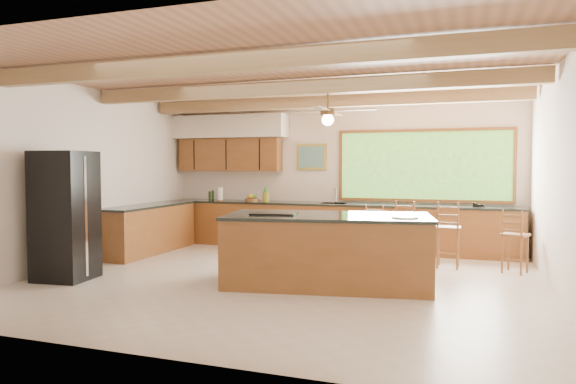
% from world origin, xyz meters
% --- Properties ---
extents(ground, '(7.20, 7.20, 0.00)m').
position_xyz_m(ground, '(0.00, 0.00, 0.00)').
color(ground, beige).
rests_on(ground, ground).
extents(room_shell, '(7.27, 6.54, 3.02)m').
position_xyz_m(room_shell, '(-0.17, 0.65, 2.21)').
color(room_shell, beige).
rests_on(room_shell, ground).
extents(counter_run, '(7.12, 3.10, 1.26)m').
position_xyz_m(counter_run, '(-0.82, 2.52, 0.46)').
color(counter_run, brown).
rests_on(counter_run, ground).
extents(island, '(3.01, 1.79, 1.01)m').
position_xyz_m(island, '(0.66, -0.10, 0.50)').
color(island, brown).
rests_on(island, ground).
extents(refrigerator, '(0.80, 0.78, 1.88)m').
position_xyz_m(refrigerator, '(-3.05, -1.04, 0.94)').
color(refrigerator, black).
rests_on(refrigerator, ground).
extents(bar_stool_a, '(0.40, 0.40, 1.02)m').
position_xyz_m(bar_stool_a, '(1.08, 1.55, 0.60)').
color(bar_stool_a, brown).
rests_on(bar_stool_a, ground).
extents(bar_stool_b, '(0.41, 0.41, 1.08)m').
position_xyz_m(bar_stool_b, '(1.53, 1.81, 0.64)').
color(bar_stool_b, brown).
rests_on(bar_stool_b, ground).
extents(bar_stool_c, '(0.40, 0.40, 1.09)m').
position_xyz_m(bar_stool_c, '(2.22, 1.66, 0.65)').
color(bar_stool_c, brown).
rests_on(bar_stool_c, ground).
extents(bar_stool_d, '(0.47, 0.47, 0.99)m').
position_xyz_m(bar_stool_d, '(3.22, 1.55, 0.59)').
color(bar_stool_d, brown).
rests_on(bar_stool_d, ground).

